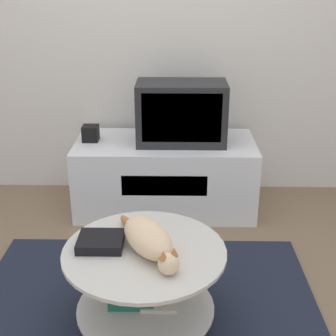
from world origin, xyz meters
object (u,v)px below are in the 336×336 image
at_px(dvd_box, 101,242).
at_px(cat, 149,239).
at_px(speaker, 91,133).
at_px(tv, 181,113).

relative_size(dvd_box, cat, 0.42).
bearing_deg(cat, speaker, 170.92).
distance_m(tv, dvd_box, 1.31).
bearing_deg(cat, tv, 143.78).
relative_size(speaker, cat, 0.22).
height_order(tv, cat, tv).
distance_m(speaker, dvd_box, 1.28).
xyz_separation_m(dvd_box, cat, (0.23, -0.05, 0.04)).
bearing_deg(speaker, cat, -69.79).
relative_size(tv, dvd_box, 2.92).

